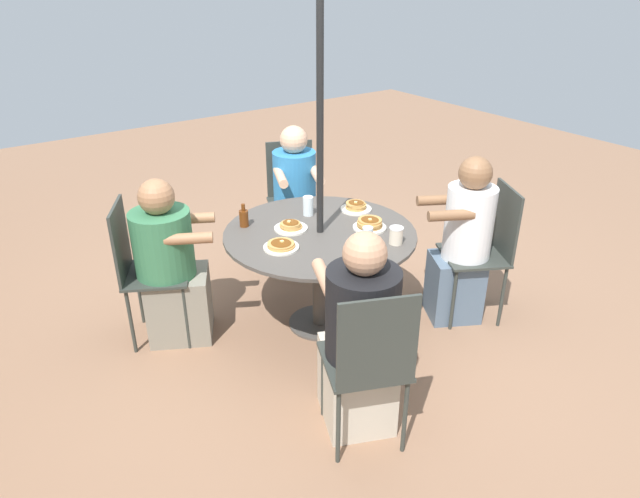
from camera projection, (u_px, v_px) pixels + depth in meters
name	position (u px, v px, depth m)	size (l,w,h in m)	color
ground_plane	(320.00, 323.00, 4.06)	(12.00, 12.00, 0.00)	#8C664C
patio_table	(320.00, 247.00, 3.78)	(1.27, 1.27, 0.72)	#4C4742
umbrella_pole	(320.00, 161.00, 3.52)	(0.04, 0.04, 2.40)	black
patio_chair_north	(370.00, 360.00, 2.79)	(0.54, 0.54, 0.97)	#333833
diner_north	(360.00, 343.00, 2.96)	(0.60, 0.53, 1.18)	beige
patio_chair_east	(487.00, 245.00, 3.93)	(0.56, 0.56, 0.97)	#333833
diner_east	(462.00, 246.00, 3.91)	(0.50, 0.55, 1.19)	slate
patio_chair_south	(292.00, 192.00, 4.82)	(0.54, 0.54, 0.97)	#333833
diner_south	(296.00, 203.00, 4.68)	(0.60, 0.51, 1.16)	#3D3D42
patio_chair_west	(142.00, 264.00, 3.68)	(0.56, 0.56, 0.97)	#333833
diner_west	(171.00, 269.00, 3.72)	(0.55, 0.59, 1.13)	gray
pancake_plate_a	(370.00, 224.00, 3.77)	(0.22, 0.22, 0.08)	silver
pancake_plate_b	(291.00, 227.00, 3.76)	(0.22, 0.22, 0.06)	silver
pancake_plate_c	(281.00, 246.00, 3.51)	(0.22, 0.22, 0.05)	silver
pancake_plate_d	(356.00, 207.00, 4.05)	(0.22, 0.22, 0.07)	silver
syrup_bottle	(244.00, 218.00, 3.78)	(0.08, 0.06, 0.16)	#602D0F
coffee_cup	(396.00, 235.00, 3.55)	(0.09, 0.09, 0.11)	beige
drinking_glass_a	(308.00, 206.00, 3.95)	(0.07, 0.07, 0.13)	silver
drinking_glass_b	(368.00, 235.00, 3.57)	(0.07, 0.07, 0.10)	silver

